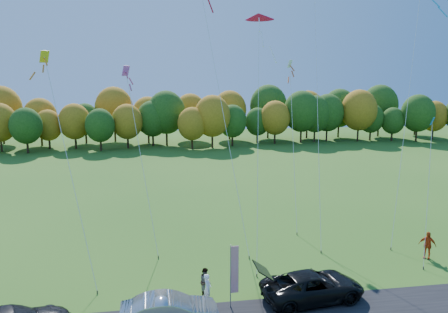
{
  "coord_description": "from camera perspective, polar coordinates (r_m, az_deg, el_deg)",
  "views": [
    {
      "loc": [
        -4.73,
        -23.26,
        12.39
      ],
      "look_at": [
        0.0,
        6.0,
        7.0
      ],
      "focal_mm": 35.0,
      "sensor_mm": 36.0,
      "label": 1
    }
  ],
  "objects": [
    {
      "name": "black_suv",
      "position": [
        26.07,
        11.53,
        -16.28
      ],
      "size": [
        6.16,
        3.48,
        1.62
      ],
      "primitive_type": "imported",
      "rotation": [
        0.0,
        0.0,
        1.71
      ],
      "color": "black",
      "rests_on": "ground"
    },
    {
      "name": "person_east",
      "position": [
        33.85,
        25.03,
        -10.43
      ],
      "size": [
        1.17,
        1.08,
        1.92
      ],
      "primitive_type": "imported",
      "rotation": [
        0.0,
        0.0,
        -0.68
      ],
      "color": "#C73D12",
      "rests_on": "ground"
    },
    {
      "name": "kite_parafoil_rainbow",
      "position": [
        37.69,
        22.83,
        6.06
      ],
      "size": [
        7.93,
        9.03,
        20.64
      ],
      "color": "#4C3F33",
      "rests_on": "ground"
    },
    {
      "name": "kite_diamond_blue_low",
      "position": [
        33.16,
        25.11,
        -4.06
      ],
      "size": [
        3.16,
        4.69,
        9.85
      ],
      "color": "#4C3F33",
      "rests_on": "ground"
    },
    {
      "name": "kite_delta_red",
      "position": [
        31.25,
        4.5,
        3.95
      ],
      "size": [
        3.53,
        10.88,
        18.41
      ],
      "color": "#4C3F33",
      "rests_on": "ground"
    },
    {
      "name": "kite_diamond_yellow",
      "position": [
        28.33,
        -19.56,
        -1.34
      ],
      "size": [
        3.99,
        6.52,
        14.47
      ],
      "color": "#4C3F33",
      "rests_on": "ground"
    },
    {
      "name": "kite_parafoil_orange",
      "position": [
        37.06,
        12.05,
        9.5
      ],
      "size": [
        5.64,
        13.89,
        24.45
      ],
      "color": "#4C3F33",
      "rests_on": "ground"
    },
    {
      "name": "kite_diamond_pink",
      "position": [
        32.26,
        -10.77,
        -0.25
      ],
      "size": [
        2.72,
        6.22,
        13.65
      ],
      "color": "#4C3F33",
      "rests_on": "ground"
    },
    {
      "name": "tree_line",
      "position": [
        79.38,
        -5.65,
        1.27
      ],
      "size": [
        116.0,
        12.0,
        10.0
      ],
      "primitive_type": null,
      "color": "#1E4711",
      "rests_on": "ground"
    },
    {
      "name": "person_tailgate_a",
      "position": [
        25.28,
        -2.17,
        -16.86
      ],
      "size": [
        0.53,
        0.7,
        1.7
      ],
      "primitive_type": "imported",
      "rotation": [
        0.0,
        0.0,
        1.35
      ],
      "color": "white",
      "rests_on": "ground"
    },
    {
      "name": "feather_flag",
      "position": [
        24.35,
        1.26,
        -14.5
      ],
      "size": [
        0.48,
        0.1,
        3.57
      ],
      "color": "#999999",
      "rests_on": "ground"
    },
    {
      "name": "person_tailgate_b",
      "position": [
        26.23,
        -2.44,
        -15.94
      ],
      "size": [
        0.69,
        0.84,
        1.59
      ],
      "primitive_type": "imported",
      "rotation": [
        0.0,
        0.0,
        1.45
      ],
      "color": "gray",
      "rests_on": "ground"
    },
    {
      "name": "ground",
      "position": [
        26.78,
        2.14,
        -17.26
      ],
      "size": [
        160.0,
        160.0,
        0.0
      ],
      "primitive_type": "plane",
      "color": "#2A5C18"
    },
    {
      "name": "kite_delta_blue",
      "position": [
        33.21,
        -0.59,
        8.27
      ],
      "size": [
        4.14,
        10.79,
        22.96
      ],
      "color": "#4C3F33",
      "rests_on": "ground"
    },
    {
      "name": "silver_sedan",
      "position": [
        23.39,
        -7.08,
        -19.44
      ],
      "size": [
        4.97,
        1.8,
        1.63
      ],
      "primitive_type": "imported",
      "rotation": [
        0.0,
        0.0,
        1.59
      ],
      "color": "#AEAFB3",
      "rests_on": "ground"
    },
    {
      "name": "kite_diamond_white",
      "position": [
        37.33,
        9.03,
        1.89
      ],
      "size": [
        1.71,
        7.08,
        14.27
      ],
      "color": "#4C3F33",
      "rests_on": "ground"
    }
  ]
}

